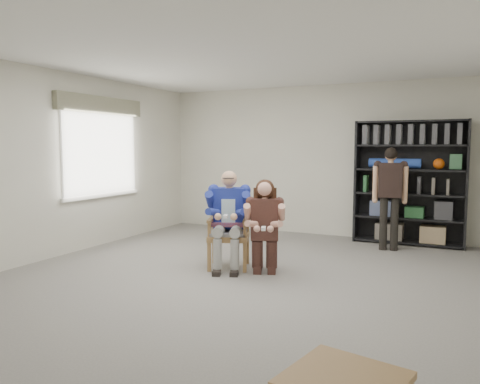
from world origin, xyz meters
The scene contains 8 objects.
room_shell centered at (0.00, 0.00, 1.40)m, with size 6.00×7.00×2.80m, color beige, non-canonical shape.
floor centered at (0.00, 0.00, 0.00)m, with size 6.00×7.00×0.01m, color slate.
window_left centered at (-2.95, 1.00, 1.63)m, with size 0.16×2.00×1.75m, color white, non-canonical shape.
armchair centered at (-0.35, 0.56, 0.52)m, with size 0.60×0.58×1.04m, color olive, non-canonical shape.
seated_man centered at (-0.35, 0.56, 0.67)m, with size 0.58×0.81×1.35m, color navy, non-canonical shape.
kneeling_woman centered at (0.23, 0.44, 0.62)m, with size 0.52×0.83×1.23m, color #381F1C, non-canonical shape.
bookshelf centered at (1.70, 3.28, 1.05)m, with size 1.80×0.38×2.10m, color black, non-canonical shape.
standing_man centered at (1.47, 2.65, 0.82)m, with size 0.51×0.28×1.65m, color black, non-canonical shape.
Camera 1 is at (2.51, -5.07, 1.66)m, focal length 35.00 mm.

